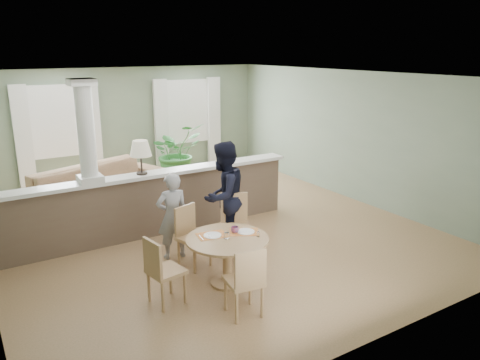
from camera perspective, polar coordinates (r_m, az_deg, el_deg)
ground at (r=8.53m, az=-4.31°, el=-5.82°), size 8.00×8.00×0.00m
room_shell at (r=8.58m, az=-6.71°, el=6.82°), size 7.02×8.02×2.71m
pony_wall at (r=8.09m, az=-11.27°, el=-1.99°), size 5.32×0.38×2.70m
sofa at (r=9.65m, az=-16.82°, el=-1.09°), size 3.26×2.14×0.89m
houseplant at (r=11.48m, az=-7.76°, el=3.39°), size 1.46×1.34×1.39m
dining_table at (r=6.39m, az=-1.53°, el=-8.18°), size 1.12×1.12×0.77m
chair_far_boy at (r=6.98m, az=-6.03°, el=-6.48°), size 0.52×0.52×0.91m
chair_far_man at (r=7.27m, az=-0.64°, el=-5.14°), size 0.59×0.59×0.97m
chair_near at (r=5.65m, az=0.77°, el=-11.98°), size 0.47×0.47×0.91m
chair_side at (r=5.99m, az=-9.61°, el=-10.61°), size 0.47×0.47×0.90m
child_person at (r=7.19m, az=-8.24°, el=-4.37°), size 0.53×0.38×1.35m
man_person at (r=7.41m, az=-2.04°, el=-1.98°), size 1.05×0.96×1.75m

